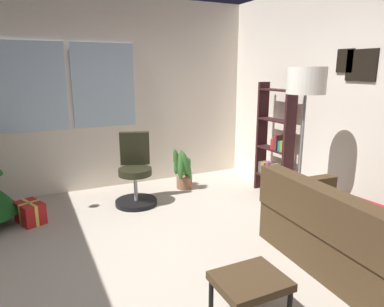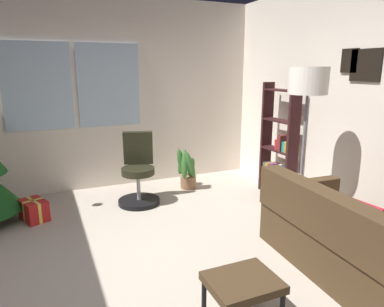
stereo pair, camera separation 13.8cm
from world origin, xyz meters
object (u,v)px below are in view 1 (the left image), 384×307
Objects in this scene: gift_box_red at (30,213)px; footstool at (250,284)px; floor_lamp at (306,90)px; couch at (374,242)px; office_chair at (135,177)px; bookshelf at (275,147)px; potted_plant at (183,171)px.

footstool is at bearing -61.78° from gift_box_red.
couch is at bearing -89.87° from floor_lamp.
gift_box_red is at bearing 151.71° from floor_lamp.
couch is at bearing -41.77° from gift_box_red.
office_chair is 0.60× the size of bookshelf.
bookshelf reaches higher than footstool.
office_chair is 0.86m from potted_plant.
gift_box_red is 0.26× the size of bookshelf.
gift_box_red is at bearing -177.36° from office_chair.
couch is 2.11m from bookshelf.
potted_plant reaches higher than gift_box_red.
couch is at bearing -77.47° from potted_plant.
couch is 3.70m from gift_box_red.
potted_plant is at bearing 108.86° from floor_lamp.
office_chair is at bearing 119.64° from couch.
gift_box_red is 3.44m from floor_lamp.
office_chair reaches higher than potted_plant.
floor_lamp is (-0.00, 0.98, 1.28)m from couch.
couch is 2.85m from potted_plant.
floor_lamp is at bearing -114.84° from bookshelf.
bookshelf reaches higher than couch.
couch is at bearing 3.51° from footstool.
footstool reaches higher than gift_box_red.
couch is 4.38× the size of gift_box_red.
office_chair is at bearing -162.06° from potted_plant.
office_chair is at bearing 2.64° from gift_box_red.
potted_plant reaches higher than footstool.
footstool is 0.27× the size of floor_lamp.
office_chair is (-0.05, 2.61, 0.06)m from footstool.
bookshelf is at bearing -15.01° from office_chair.
office_chair reaches higher than footstool.
potted_plant is (-1.09, 0.78, -0.43)m from bookshelf.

